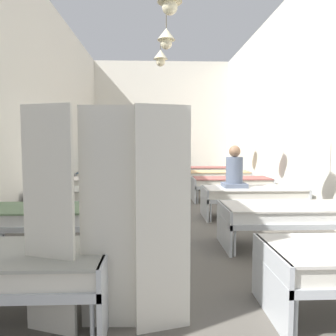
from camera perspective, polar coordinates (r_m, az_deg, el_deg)
ground_plane at (r=7.11m, az=0.00°, el=-7.51°), size 5.88×12.60×0.10m
room_shell at (r=8.20m, az=-0.34°, el=10.72°), size 5.68×12.20×4.62m
bed_left_row_1 at (r=4.60m, az=-18.95°, el=-8.14°), size 1.90×0.84×0.57m
bed_right_row_1 at (r=4.79m, az=20.88°, el=-7.70°), size 1.90×0.84×0.57m
bed_left_row_2 at (r=6.29m, az=-14.33°, el=-4.70°), size 1.90×0.84×0.57m
bed_right_row_2 at (r=6.43m, az=14.67°, el=-4.51°), size 1.90×0.84×0.57m
bed_left_row_3 at (r=8.01m, az=-11.70°, el=-2.72°), size 1.90×0.84×0.57m
bed_right_row_3 at (r=8.12m, az=11.03°, el=-2.61°), size 1.90×0.84×0.57m
bed_left_row_4 at (r=9.74m, az=-10.00°, el=-1.43°), size 1.90×0.84×0.57m
bed_right_row_4 at (r=9.83m, az=8.67°, el=-1.36°), size 1.90×0.84×0.57m
bed_left_row_5 at (r=11.49m, az=-8.82°, el=-0.54°), size 1.90×0.84×0.57m
bed_right_row_5 at (r=11.56m, az=7.01°, el=-0.48°), size 1.90×0.84×0.57m
nurse_near_aisle at (r=4.24m, az=-4.62°, el=-7.73°), size 0.52×0.52×1.49m
nurse_mid_aisle at (r=10.12m, az=-3.35°, el=-0.64°), size 0.52×0.52×1.49m
nurse_far_aisle at (r=8.82m, az=0.75°, el=-1.38°), size 0.52×0.52×1.49m
patient_seated_primary at (r=6.33m, az=11.57°, el=-0.67°), size 0.44×0.44×0.80m
potted_plant at (r=9.78m, az=-0.56°, el=-0.05°), size 0.46×0.46×1.22m
privacy_screen at (r=2.49m, az=-10.67°, el=-8.92°), size 1.25×0.17×1.70m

